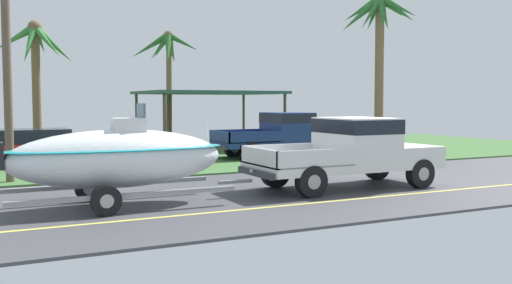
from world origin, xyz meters
TOP-DOWN VIEW (x-y plane):
  - ground at (0.00, 8.38)m, footprint 36.00×22.00m
  - pickup_truck_towing at (-1.00, -0.17)m, footprint 5.58×2.16m
  - boat_on_trailer at (-7.57, -0.17)m, footprint 6.08×2.15m
  - parked_pickup_background at (1.47, 8.02)m, footprint 5.75×2.05m
  - parked_sedan_near at (-8.40, 8.99)m, footprint 4.71×1.90m
  - carport_awning at (0.00, 13.15)m, footprint 6.47×5.11m
  - palm_tree_near_left at (-7.91, 12.93)m, footprint 3.36×2.66m
  - palm_tree_near_right at (-1.44, 15.08)m, footprint 3.38×3.28m
  - palm_tree_mid at (4.92, 6.24)m, footprint 3.26×3.31m
  - utility_pole at (-9.51, 4.86)m, footprint 0.24×1.80m

SIDE VIEW (x-z plane):
  - ground at x=0.00m, z-range -0.07..0.04m
  - parked_sedan_near at x=-8.40m, z-range -0.02..1.36m
  - parked_pickup_background at x=1.47m, z-range 0.10..2.00m
  - pickup_truck_towing at x=-1.00m, z-range 0.10..2.03m
  - boat_on_trailer at x=-7.57m, z-range -0.06..2.27m
  - carport_awning at x=0.00m, z-range 1.30..4.16m
  - utility_pole at x=-9.51m, z-range 0.15..7.36m
  - palm_tree_near_left at x=-7.91m, z-range 1.40..7.18m
  - palm_tree_near_right at x=-1.44m, z-range 1.71..7.64m
  - palm_tree_mid at x=4.92m, z-range 1.92..8.90m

